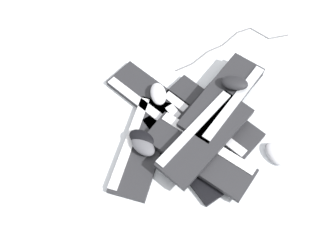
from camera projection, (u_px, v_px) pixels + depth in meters
The scene contains 15 objects.
ground_plane at pixel (178, 124), 1.56m from camera, with size 3.20×3.20×0.00m, color silver.
keyboard_0 at pixel (143, 146), 1.50m from camera, with size 0.36×0.45×0.03m.
keyboard_1 at pixel (188, 151), 1.49m from camera, with size 0.29×0.46×0.03m.
keyboard_2 at pixel (211, 116), 1.57m from camera, with size 0.36×0.45×0.03m.
keyboard_3 at pixel (154, 100), 1.60m from camera, with size 0.37×0.45×0.03m.
keyboard_4 at pixel (221, 98), 1.57m from camera, with size 0.45×0.38×0.03m.
keyboard_5 at pixel (200, 154), 1.45m from camera, with size 0.39×0.44×0.03m.
keyboard_6 at pixel (223, 97), 1.54m from camera, with size 0.44×0.39×0.03m.
keyboard_7 at pixel (205, 137), 1.45m from camera, with size 0.45×0.37×0.03m.
mouse_0 at pixel (276, 154), 1.48m from camera, with size 0.11×0.07×0.04m, color #B7B7BC.
mouse_1 at pixel (235, 83), 1.53m from camera, with size 0.11×0.07×0.04m, color black.
mouse_2 at pixel (158, 94), 1.58m from camera, with size 0.11×0.07×0.04m, color #B7B7BC.
mouse_3 at pixel (143, 146), 1.46m from camera, with size 0.11×0.07×0.04m, color #4C4C51.
mouse_4 at pixel (142, 138), 1.48m from camera, with size 0.11×0.07×0.04m, color black.
cable_0 at pixel (231, 44), 1.76m from camera, with size 0.58×0.16×0.01m.
Camera 1 is at (0.24, 0.71, 1.37)m, focal length 40.00 mm.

